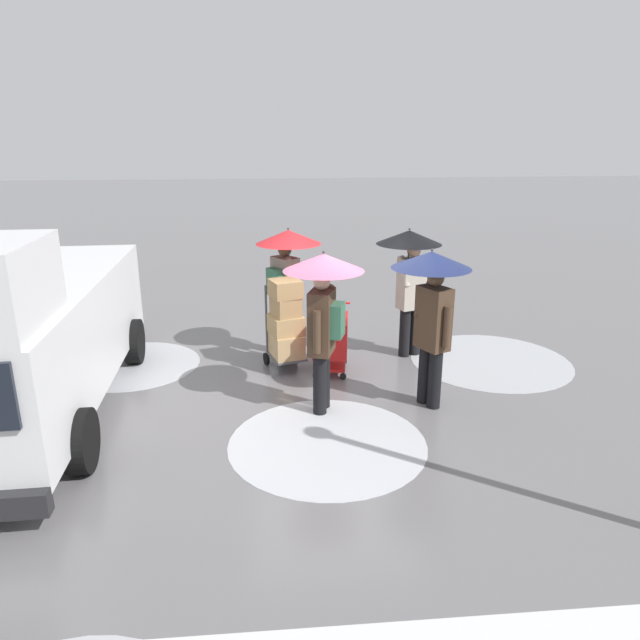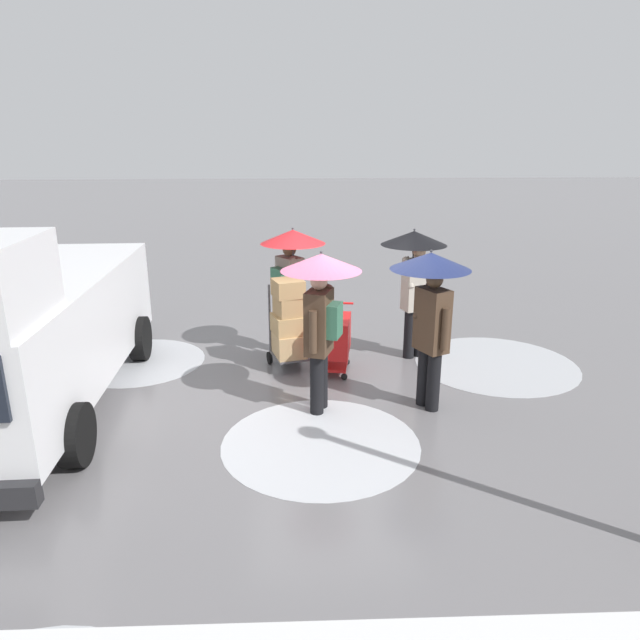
{
  "view_description": "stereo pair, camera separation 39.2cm",
  "coord_description": "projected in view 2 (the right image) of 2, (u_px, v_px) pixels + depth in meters",
  "views": [
    {
      "loc": [
        1.04,
        7.8,
        3.5
      ],
      "look_at": [
        0.18,
        0.14,
        1.05
      ],
      "focal_mm": 32.29,
      "sensor_mm": 36.0,
      "label": 1
    },
    {
      "loc": [
        0.65,
        7.83,
        3.5
      ],
      "look_at": [
        0.18,
        0.14,
        1.05
      ],
      "focal_mm": 32.29,
      "sensor_mm": 36.0,
      "label": 2
    }
  ],
  "objects": [
    {
      "name": "shopping_cart_vendor",
      "position": [
        332.0,
        337.0,
        8.84
      ],
      "size": [
        0.68,
        0.9,
        1.04
      ],
      "color": "red",
      "rests_on": "ground"
    },
    {
      "name": "slush_patch_far_side",
      "position": [
        321.0,
        443.0,
        6.89
      ],
      "size": [
        2.38,
        2.38,
        0.01
      ],
      "primitive_type": "cylinder",
      "color": "silver",
      "rests_on": "ground"
    },
    {
      "name": "pedestrian_far_side",
      "position": [
        291.0,
        263.0,
        9.27
      ],
      "size": [
        1.04,
        1.04,
        2.15
      ],
      "color": "black",
      "rests_on": "ground"
    },
    {
      "name": "pedestrian_black_side",
      "position": [
        431.0,
        293.0,
        7.41
      ],
      "size": [
        1.04,
        1.04,
        2.15
      ],
      "color": "black",
      "rests_on": "ground"
    },
    {
      "name": "slush_patch_mid_street",
      "position": [
        138.0,
        361.0,
        9.41
      ],
      "size": [
        2.14,
        2.14,
        0.01
      ],
      "primitive_type": "cylinder",
      "color": "#ADAFB5",
      "rests_on": "ground"
    },
    {
      "name": "ground_plane",
      "position": [
        332.0,
        384.0,
        8.55
      ],
      "size": [
        90.0,
        90.0,
        0.0
      ],
      "primitive_type": "plane",
      "color": "slate"
    },
    {
      "name": "slush_patch_under_van",
      "position": [
        496.0,
        364.0,
        9.31
      ],
      "size": [
        2.58,
        2.58,
        0.01
      ],
      "primitive_type": "cylinder",
      "color": "#ADAFB5",
      "rests_on": "ground"
    },
    {
      "name": "hand_dolly_boxes",
      "position": [
        288.0,
        323.0,
        8.92
      ],
      "size": [
        0.69,
        0.82,
        1.45
      ],
      "color": "#515156",
      "rests_on": "ground"
    },
    {
      "name": "pedestrian_white_side",
      "position": [
        321.0,
        296.0,
        7.32
      ],
      "size": [
        1.04,
        1.04,
        2.15
      ],
      "color": "black",
      "rests_on": "ground"
    },
    {
      "name": "cargo_van_parked_right",
      "position": [
        23.0,
        328.0,
        7.32
      ],
      "size": [
        2.26,
        5.37,
        2.6
      ],
      "color": "white",
      "rests_on": "ground"
    },
    {
      "name": "pedestrian_pink_side",
      "position": [
        415.0,
        264.0,
        9.13
      ],
      "size": [
        1.04,
        1.04,
        2.15
      ],
      "color": "black",
      "rests_on": "ground"
    }
  ]
}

